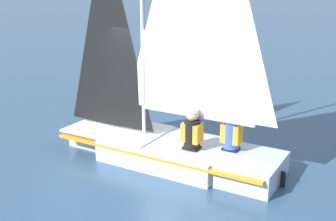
% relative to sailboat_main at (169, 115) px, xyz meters
% --- Properties ---
extents(ground_plane, '(260.00, 260.00, 0.00)m').
position_rel_sailboat_main_xyz_m(ground_plane, '(-0.00, -0.03, -0.92)').
color(ground_plane, '#2D4C6B').
extents(sailboat_main, '(1.90, 4.49, 6.11)m').
position_rel_sailboat_main_xyz_m(sailboat_main, '(0.00, 0.00, 0.00)').
color(sailboat_main, '#B2BCCC').
rests_on(sailboat_main, ground_plane).
extents(sailor_helm, '(0.33, 0.36, 1.16)m').
position_rel_sailboat_main_xyz_m(sailor_helm, '(0.21, 0.55, -0.29)').
color(sailor_helm, black).
rests_on(sailor_helm, ground_plane).
extents(sailor_crew, '(0.33, 0.36, 1.16)m').
position_rel_sailboat_main_xyz_m(sailor_crew, '(-0.05, 1.21, -0.29)').
color(sailor_crew, black).
rests_on(sailor_crew, ground_plane).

